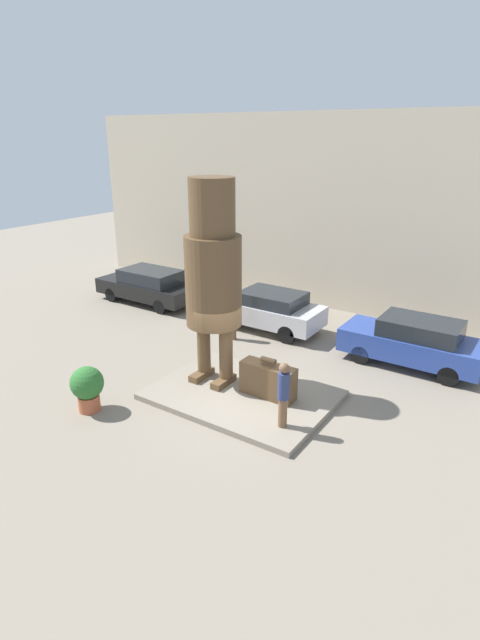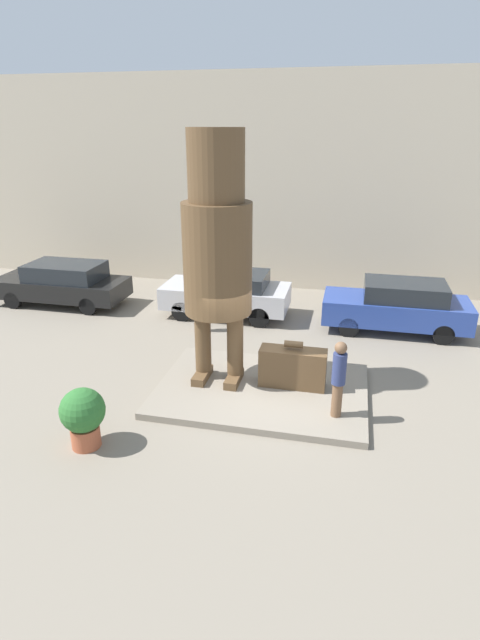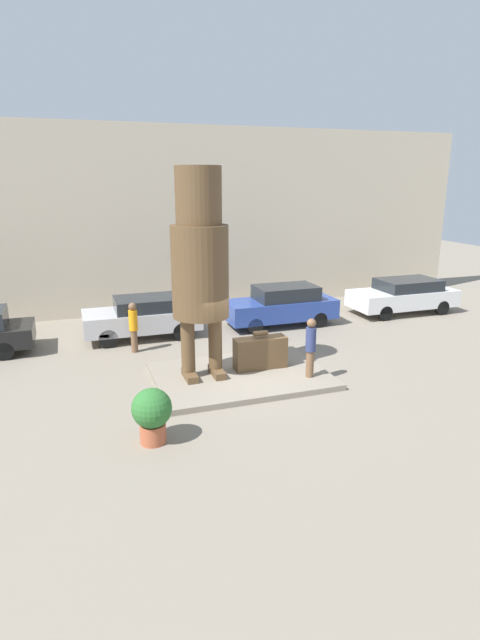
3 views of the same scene
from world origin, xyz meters
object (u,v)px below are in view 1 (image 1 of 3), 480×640
statue_figure (213,268)px  tourist (283,392)px  giant_suitcase (268,380)px  planter_pot (87,386)px  parked_car_silver (268,309)px  worker_hivis (233,315)px  parked_car_blue (413,342)px  parked_car_black (148,285)px

statue_figure → tourist: bearing=-20.7°
tourist → giant_suitcase: bearing=134.3°
tourist → planter_pot: bearing=-157.6°
statue_figure → planter_pot: size_ratio=4.59×
parked_car_silver → tourist: bearing=123.7°
statue_figure → worker_hivis: bearing=115.8°
parked_car_blue → planter_pot: 9.96m
worker_hivis → giant_suitcase: bearing=-43.3°
parked_car_black → planter_pot: 9.14m
tourist → parked_car_blue: size_ratio=0.40×
giant_suitcase → tourist: bearing=-45.7°
statue_figure → parked_car_blue: bearing=45.5°
giant_suitcase → parked_car_blue: (2.66, 4.53, 0.19)m
parked_car_black → parked_car_silver: parked_car_black is taller
statue_figure → tourist: statue_figure is taller
giant_suitcase → planter_pot: bearing=-140.3°
parked_car_black → parked_car_blue: 11.45m
statue_figure → parked_car_silver: (-0.98, 4.72, -2.76)m
giant_suitcase → tourist: size_ratio=0.91×
statue_figure → planter_pot: statue_figure is taller
planter_pot → tourist: bearing=22.4°
planter_pot → worker_hivis: worker_hivis is taller
parked_car_blue → parked_car_silver: bearing=-1.8°
parked_car_blue → tourist: bearing=74.4°
statue_figure → worker_hivis: size_ratio=3.39×
tourist → parked_car_black: tourist is taller
giant_suitcase → statue_figure: bearing=-179.3°
parked_car_silver → worker_hivis: bearing=70.7°
planter_pot → worker_hivis: 6.27m
parked_car_silver → parked_car_blue: parked_car_blue is taller
statue_figure → parked_car_silver: 5.56m
statue_figure → parked_car_blue: (4.47, 4.55, -2.73)m
planter_pot → giant_suitcase: bearing=39.7°
tourist → parked_car_blue: tourist is taller
tourist → parked_car_blue: (1.57, 5.65, -0.28)m
parked_car_black → parked_car_silver: size_ratio=1.12×
parked_car_silver → planter_pot: parked_car_silver is taller
statue_figure → planter_pot: 4.62m
giant_suitcase → parked_car_silver: size_ratio=0.38×
parked_car_silver → parked_car_blue: (5.45, -0.17, 0.02)m
parked_car_silver → planter_pot: bearing=83.0°
parked_car_blue → statue_figure: bearing=45.5°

